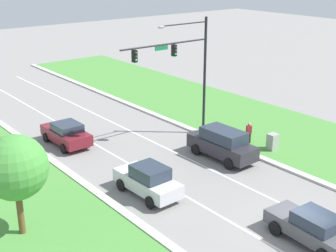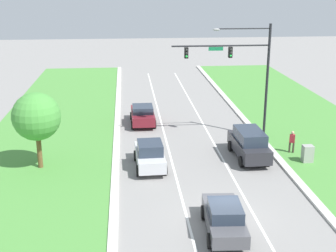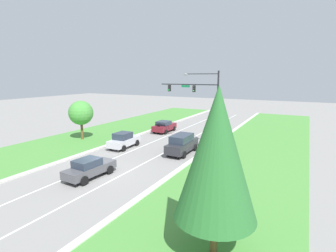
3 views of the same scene
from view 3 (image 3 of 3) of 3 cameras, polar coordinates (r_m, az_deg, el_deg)
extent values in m
plane|color=gray|center=(23.68, -14.44, -10.02)|extent=(160.00, 160.00, 0.00)
cube|color=beige|center=(20.48, -2.38, -12.82)|extent=(0.50, 90.00, 0.15)
cube|color=beige|center=(27.62, -23.23, -7.38)|extent=(0.50, 90.00, 0.15)
cube|color=#4C8E3D|center=(18.64, 12.24, -15.69)|extent=(10.00, 90.00, 0.08)
cube|color=#4C8E3D|center=(31.78, -29.22, -5.63)|extent=(10.00, 90.00, 0.08)
cube|color=white|center=(24.87, -17.55, -9.16)|extent=(0.14, 81.00, 0.01)
cube|color=white|center=(22.56, -11.00, -10.92)|extent=(0.14, 81.00, 0.01)
cylinder|color=black|center=(31.05, 10.69, 3.53)|extent=(0.20, 0.20, 8.89)
cylinder|color=black|center=(32.13, 4.47, 9.02)|extent=(7.42, 0.12, 0.12)
cube|color=#147042|center=(32.28, 3.86, 8.64)|extent=(1.10, 0.04, 0.28)
cylinder|color=black|center=(31.48, 7.34, 11.19)|extent=(4.08, 0.09, 0.09)
ellipsoid|color=gray|center=(32.26, 3.89, 11.15)|extent=(0.56, 0.28, 0.20)
cube|color=black|center=(31.86, 5.69, 8.08)|extent=(0.28, 0.32, 0.80)
sphere|color=#2D2D2D|center=(31.69, 5.58, 8.49)|extent=(0.16, 0.16, 0.16)
sphere|color=#2D2D2D|center=(31.70, 5.57, 8.07)|extent=(0.16, 0.16, 0.16)
sphere|color=#23D647|center=(31.71, 5.57, 7.65)|extent=(0.16, 0.16, 0.16)
cube|color=black|center=(33.27, 0.32, 8.25)|extent=(0.28, 0.32, 0.80)
sphere|color=#2D2D2D|center=(33.11, 0.18, 8.64)|extent=(0.16, 0.16, 0.16)
sphere|color=#2D2D2D|center=(33.12, 0.18, 8.24)|extent=(0.16, 0.16, 0.16)
sphere|color=#23D647|center=(33.13, 0.18, 7.83)|extent=(0.16, 0.16, 0.16)
cube|color=maroon|center=(39.36, -0.79, -0.24)|extent=(1.95, 4.55, 0.79)
cube|color=#283342|center=(39.00, -0.98, 0.66)|extent=(1.73, 2.06, 0.56)
cylinder|color=black|center=(40.24, 1.33, -0.57)|extent=(0.25, 0.69, 0.69)
cylinder|color=black|center=(41.08, -1.00, -0.33)|extent=(0.25, 0.69, 0.69)
cylinder|color=black|center=(37.79, -0.54, -1.31)|extent=(0.25, 0.69, 0.69)
cylinder|color=black|center=(38.68, -2.98, -1.05)|extent=(0.25, 0.69, 0.69)
cube|color=#28282D|center=(28.51, 3.08, -4.34)|extent=(1.95, 5.07, 0.92)
cube|color=#283342|center=(28.19, 3.00, -2.71)|extent=(1.73, 3.05, 0.79)
cylinder|color=black|center=(29.69, 5.91, -4.68)|extent=(0.25, 0.76, 0.75)
cylinder|color=black|center=(30.37, 2.70, -4.29)|extent=(0.25, 0.76, 0.75)
cylinder|color=black|center=(26.92, 3.50, -6.29)|extent=(0.25, 0.76, 0.75)
cylinder|color=black|center=(27.66, 0.03, -5.80)|extent=(0.25, 0.76, 0.75)
cube|color=#4C4C51|center=(22.87, -16.60, -9.00)|extent=(1.98, 4.60, 0.67)
cube|color=#283342|center=(22.50, -17.20, -7.65)|extent=(1.67, 2.12, 0.60)
cylinder|color=black|center=(23.31, -12.56, -9.30)|extent=(0.28, 0.75, 0.74)
cylinder|color=black|center=(24.46, -15.46, -8.47)|extent=(0.28, 0.75, 0.74)
cylinder|color=black|center=(21.54, -17.80, -11.29)|extent=(0.28, 0.75, 0.74)
cylinder|color=black|center=(22.77, -20.65, -10.24)|extent=(0.28, 0.75, 0.74)
cube|color=silver|center=(31.19, -9.51, -3.33)|extent=(1.91, 4.48, 0.77)
cube|color=#283342|center=(30.81, -9.84, -2.10)|extent=(1.65, 2.04, 0.72)
cylinder|color=black|center=(31.90, -6.79, -3.65)|extent=(0.26, 0.72, 0.71)
cylinder|color=black|center=(32.85, -9.33, -3.29)|extent=(0.26, 0.72, 0.71)
cylinder|color=black|center=(29.72, -9.66, -4.81)|extent=(0.26, 0.72, 0.71)
cylinder|color=black|center=(30.74, -12.29, -4.38)|extent=(0.26, 0.72, 0.71)
cube|color=#9E9E99|center=(26.12, 9.50, -6.40)|extent=(0.70, 0.60, 1.24)
cylinder|color=#42382D|center=(28.06, 9.58, -5.61)|extent=(0.14, 0.14, 0.84)
cylinder|color=#42382D|center=(27.91, 10.01, -5.72)|extent=(0.14, 0.14, 0.84)
cube|color=maroon|center=(27.79, 9.84, -4.24)|extent=(0.43, 0.33, 0.60)
sphere|color=tan|center=(27.68, 9.87, -3.36)|extent=(0.22, 0.22, 0.22)
cylinder|color=#B7B7BC|center=(21.19, 5.34, -11.43)|extent=(0.20, 0.20, 0.55)
sphere|color=#B7B7BC|center=(21.07, 5.36, -10.59)|extent=(0.18, 0.18, 0.18)
cylinder|color=#B7B7BC|center=(21.23, 5.04, -11.31)|extent=(0.10, 0.09, 0.09)
cylinder|color=#B7B7BC|center=(21.14, 5.65, -11.42)|extent=(0.10, 0.09, 0.09)
cylinder|color=brown|center=(13.48, 9.94, -22.33)|extent=(0.32, 0.32, 1.89)
cone|color=#28662D|center=(11.80, 10.57, -5.94)|extent=(3.78, 3.78, 6.05)
cylinder|color=brown|center=(36.20, -18.21, -1.00)|extent=(0.32, 0.32, 2.42)
sphere|color=#47933D|center=(35.81, -18.44, 2.74)|extent=(3.14, 3.14, 3.14)
camera|label=1|loc=(33.18, -56.03, 13.91)|focal=50.00mm
camera|label=2|loc=(21.00, -78.45, 12.55)|focal=50.00mm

